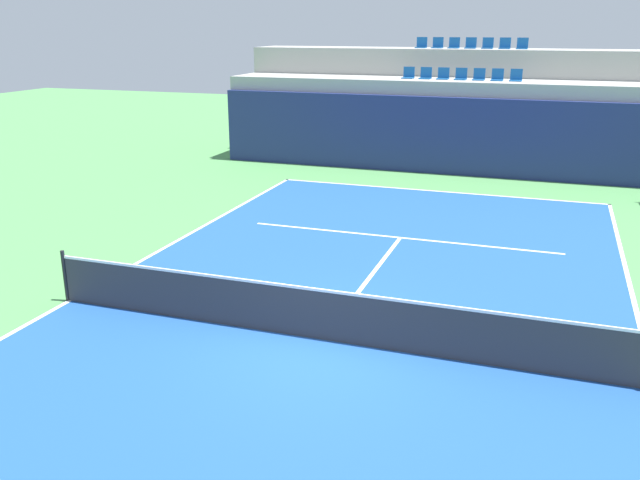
# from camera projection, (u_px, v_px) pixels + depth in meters

# --- Properties ---
(ground_plane) EXTENTS (80.00, 80.00, 0.00)m
(ground_plane) POSITION_uv_depth(u_px,v_px,m) (322.00, 340.00, 12.06)
(ground_plane) COLOR #4C8C4C
(court_surface) EXTENTS (11.00, 24.00, 0.01)m
(court_surface) POSITION_uv_depth(u_px,v_px,m) (322.00, 340.00, 12.06)
(court_surface) COLOR #1E4C99
(court_surface) RESTS_ON ground_plane
(baseline_far) EXTENTS (11.00, 0.10, 0.00)m
(baseline_far) POSITION_uv_depth(u_px,v_px,m) (436.00, 191.00, 22.81)
(baseline_far) COLOR white
(baseline_far) RESTS_ON court_surface
(sideline_left) EXTENTS (0.10, 24.00, 0.00)m
(sideline_left) POSITION_uv_depth(u_px,v_px,m) (70.00, 300.00, 13.76)
(sideline_left) COLOR white
(sideline_left) RESTS_ON court_surface
(service_line_far) EXTENTS (8.26, 0.10, 0.00)m
(service_line_far) POSITION_uv_depth(u_px,v_px,m) (400.00, 238.00, 17.82)
(service_line_far) COLOR white
(service_line_far) RESTS_ON court_surface
(centre_service_line) EXTENTS (0.10, 6.40, 0.00)m
(centre_service_line) POSITION_uv_depth(u_px,v_px,m) (369.00, 279.00, 14.94)
(centre_service_line) COLOR white
(centre_service_line) RESTS_ON court_surface
(back_wall) EXTENTS (18.29, 0.30, 2.86)m
(back_wall) POSITION_uv_depth(u_px,v_px,m) (452.00, 136.00, 25.06)
(back_wall) COLOR navy
(back_wall) RESTS_ON ground_plane
(stands_tier_lower) EXTENTS (18.29, 2.40, 3.39)m
(stands_tier_lower) POSITION_uv_depth(u_px,v_px,m) (458.00, 124.00, 26.20)
(stands_tier_lower) COLOR #9E9E99
(stands_tier_lower) RESTS_ON ground_plane
(stands_tier_upper) EXTENTS (18.29, 2.40, 4.47)m
(stands_tier_upper) POSITION_uv_depth(u_px,v_px,m) (467.00, 104.00, 28.19)
(stands_tier_upper) COLOR #9E9E99
(stands_tier_upper) RESTS_ON ground_plane
(seating_row_lower) EXTENTS (4.51, 0.44, 0.44)m
(seating_row_lower) POSITION_uv_depth(u_px,v_px,m) (461.00, 76.00, 25.73)
(seating_row_lower) COLOR #145193
(seating_row_lower) RESTS_ON stands_tier_lower
(seating_row_upper) EXTENTS (4.51, 0.44, 0.44)m
(seating_row_upper) POSITION_uv_depth(u_px,v_px,m) (471.00, 45.00, 27.56)
(seating_row_upper) COLOR #145193
(seating_row_upper) RESTS_ON stands_tier_upper
(tennis_net) EXTENTS (11.08, 0.08, 1.07)m
(tennis_net) POSITION_uv_depth(u_px,v_px,m) (322.00, 314.00, 11.91)
(tennis_net) COLOR black
(tennis_net) RESTS_ON court_surface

